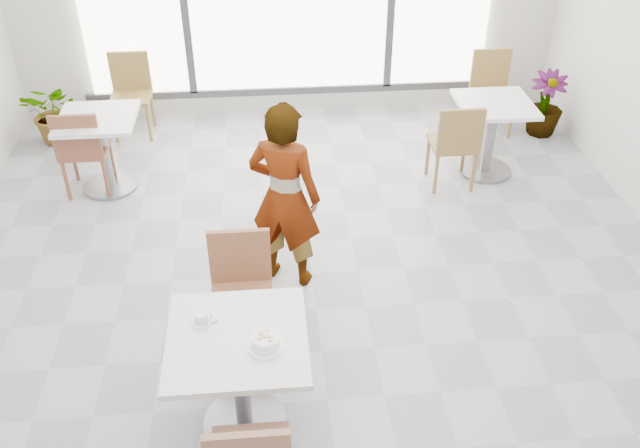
{
  "coord_description": "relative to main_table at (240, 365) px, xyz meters",
  "views": [
    {
      "loc": [
        -0.31,
        -3.82,
        3.47
      ],
      "look_at": [
        0.0,
        -0.3,
        1.0
      ],
      "focal_mm": 38.11,
      "sensor_mm": 36.0,
      "label": 1
    }
  ],
  "objects": [
    {
      "name": "floor",
      "position": [
        0.54,
        1.01,
        -0.52
      ],
      "size": [
        7.0,
        7.0,
        0.0
      ],
      "primitive_type": "plane",
      "color": "#9E9EA5",
      "rests_on": "ground"
    },
    {
      "name": "main_table",
      "position": [
        0.0,
        0.0,
        0.0
      ],
      "size": [
        0.8,
        0.8,
        0.75
      ],
      "color": "silver",
      "rests_on": "ground"
    },
    {
      "name": "chair_far",
      "position": [
        0.0,
        0.76,
        -0.02
      ],
      "size": [
        0.42,
        0.42,
        0.87
      ],
      "color": "#91583A",
      "rests_on": "ground"
    },
    {
      "name": "oatmeal_bowl",
      "position": [
        0.16,
        -0.1,
        0.27
      ],
      "size": [
        0.21,
        0.21,
        0.09
      ],
      "color": "white",
      "rests_on": "main_table"
    },
    {
      "name": "coffee_cup",
      "position": [
        -0.2,
        0.14,
        0.26
      ],
      "size": [
        0.16,
        0.13,
        0.07
      ],
      "color": "white",
      "rests_on": "main_table"
    },
    {
      "name": "person",
      "position": [
        0.34,
        1.43,
        0.24
      ],
      "size": [
        0.65,
        0.55,
        1.52
      ],
      "primitive_type": "imported",
      "rotation": [
        0.0,
        0.0,
        2.74
      ],
      "color": "black",
      "rests_on": "ground"
    },
    {
      "name": "bg_table_left",
      "position": [
        -1.3,
        2.94,
        -0.04
      ],
      "size": [
        0.7,
        0.7,
        0.75
      ],
      "color": "white",
      "rests_on": "ground"
    },
    {
      "name": "bg_table_right",
      "position": [
        2.4,
        2.92,
        -0.04
      ],
      "size": [
        0.7,
        0.7,
        0.75
      ],
      "color": "white",
      "rests_on": "ground"
    },
    {
      "name": "bg_chair_left_near",
      "position": [
        -1.46,
        2.84,
        -0.02
      ],
      "size": [
        0.42,
        0.42,
        0.87
      ],
      "rotation": [
        0.0,
        0.0,
        3.14
      ],
      "color": "brown",
      "rests_on": "ground"
    },
    {
      "name": "bg_chair_left_far",
      "position": [
        -1.2,
        4.13,
        -0.02
      ],
      "size": [
        0.42,
        0.42,
        0.87
      ],
      "color": "olive",
      "rests_on": "ground"
    },
    {
      "name": "bg_chair_right_near",
      "position": [
        1.97,
        2.65,
        -0.02
      ],
      "size": [
        0.42,
        0.42,
        0.87
      ],
      "rotation": [
        0.0,
        0.0,
        3.14
      ],
      "color": "olive",
      "rests_on": "ground"
    },
    {
      "name": "bg_chair_right_far",
      "position": [
        2.68,
        3.86,
        -0.02
      ],
      "size": [
        0.42,
        0.42,
        0.87
      ],
      "color": "#A27B41",
      "rests_on": "ground"
    },
    {
      "name": "plant_left",
      "position": [
        -1.99,
        3.96,
        -0.19
      ],
      "size": [
        0.75,
        0.7,
        0.67
      ],
      "primitive_type": "imported",
      "rotation": [
        0.0,
        0.0,
        -0.34
      ],
      "color": "#44753F",
      "rests_on": "ground"
    },
    {
      "name": "plant_right",
      "position": [
        3.24,
        3.67,
        -0.17
      ],
      "size": [
        0.48,
        0.48,
        0.7
      ],
      "primitive_type": "imported",
      "rotation": [
        0.0,
        0.0,
        -0.25
      ],
      "color": "#3C7633",
      "rests_on": "ground"
    }
  ]
}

